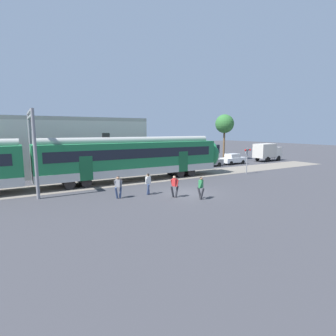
{
  "coord_description": "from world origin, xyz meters",
  "views": [
    {
      "loc": [
        -11.63,
        -17.06,
        4.98
      ],
      "look_at": [
        0.07,
        3.17,
        1.6
      ],
      "focal_mm": 28.0,
      "sensor_mm": 36.0,
      "label": 1
    }
  ],
  "objects_px": {
    "pedestrian_red": "(175,184)",
    "crossing_signal": "(247,156)",
    "pedestrian_grey": "(118,185)",
    "pedestrian_white": "(148,182)",
    "box_truck": "(267,151)",
    "commuter_train": "(38,163)",
    "pedestrian_green": "(201,186)",
    "parked_car_grey": "(208,161)",
    "parked_car_white": "(233,159)"
  },
  "relations": [
    {
      "from": "pedestrian_white",
      "to": "pedestrian_green",
      "type": "relative_size",
      "value": 1.0
    },
    {
      "from": "box_truck",
      "to": "crossing_signal",
      "type": "relative_size",
      "value": 1.79
    },
    {
      "from": "parked_car_grey",
      "to": "crossing_signal",
      "type": "xyz_separation_m",
      "value": [
        -0.02,
        -7.0,
        1.23
      ]
    },
    {
      "from": "pedestrian_red",
      "to": "crossing_signal",
      "type": "distance_m",
      "value": 13.72
    },
    {
      "from": "parked_car_white",
      "to": "box_truck",
      "type": "relative_size",
      "value": 0.76
    },
    {
      "from": "pedestrian_grey",
      "to": "crossing_signal",
      "type": "relative_size",
      "value": 0.56
    },
    {
      "from": "pedestrian_white",
      "to": "box_truck",
      "type": "bearing_deg",
      "value": 21.72
    },
    {
      "from": "pedestrian_green",
      "to": "pedestrian_white",
      "type": "bearing_deg",
      "value": 130.16
    },
    {
      "from": "pedestrian_green",
      "to": "box_truck",
      "type": "relative_size",
      "value": 0.31
    },
    {
      "from": "pedestrian_white",
      "to": "parked_car_grey",
      "type": "height_order",
      "value": "pedestrian_white"
    },
    {
      "from": "pedestrian_white",
      "to": "crossing_signal",
      "type": "distance_m",
      "value": 14.47
    },
    {
      "from": "pedestrian_grey",
      "to": "pedestrian_green",
      "type": "xyz_separation_m",
      "value": [
        5.09,
        -3.23,
        -0.03
      ]
    },
    {
      "from": "pedestrian_grey",
      "to": "parked_car_grey",
      "type": "relative_size",
      "value": 0.41
    },
    {
      "from": "pedestrian_grey",
      "to": "pedestrian_white",
      "type": "height_order",
      "value": "same"
    },
    {
      "from": "pedestrian_grey",
      "to": "parked_car_white",
      "type": "distance_m",
      "value": 23.74
    },
    {
      "from": "pedestrian_white",
      "to": "pedestrian_red",
      "type": "relative_size",
      "value": 1.0
    },
    {
      "from": "commuter_train",
      "to": "pedestrian_grey",
      "type": "height_order",
      "value": "commuter_train"
    },
    {
      "from": "pedestrian_grey",
      "to": "box_truck",
      "type": "relative_size",
      "value": 0.31
    },
    {
      "from": "pedestrian_white",
      "to": "pedestrian_green",
      "type": "xyz_separation_m",
      "value": [
        2.69,
        -3.19,
        0.0
      ]
    },
    {
      "from": "pedestrian_red",
      "to": "box_truck",
      "type": "xyz_separation_m",
      "value": [
        25.23,
        12.37,
        0.58
      ]
    },
    {
      "from": "box_truck",
      "to": "crossing_signal",
      "type": "height_order",
      "value": "crossing_signal"
    },
    {
      "from": "pedestrian_grey",
      "to": "parked_car_white",
      "type": "height_order",
      "value": "pedestrian_grey"
    },
    {
      "from": "pedestrian_red",
      "to": "pedestrian_white",
      "type": "bearing_deg",
      "value": 126.7
    },
    {
      "from": "pedestrian_white",
      "to": "pedestrian_red",
      "type": "xyz_separation_m",
      "value": [
        1.33,
        -1.79,
        0.03
      ]
    },
    {
      "from": "pedestrian_white",
      "to": "parked_car_white",
      "type": "height_order",
      "value": "pedestrian_white"
    },
    {
      "from": "parked_car_white",
      "to": "crossing_signal",
      "type": "bearing_deg",
      "value": -123.78
    },
    {
      "from": "pedestrian_grey",
      "to": "pedestrian_green",
      "type": "relative_size",
      "value": 1.0
    },
    {
      "from": "commuter_train",
      "to": "parked_car_grey",
      "type": "relative_size",
      "value": 9.32
    },
    {
      "from": "commuter_train",
      "to": "pedestrian_red",
      "type": "distance_m",
      "value": 11.66
    },
    {
      "from": "pedestrian_green",
      "to": "parked_car_grey",
      "type": "distance_m",
      "value": 17.57
    },
    {
      "from": "pedestrian_white",
      "to": "pedestrian_green",
      "type": "bearing_deg",
      "value": -49.84
    },
    {
      "from": "pedestrian_white",
      "to": "pedestrian_green",
      "type": "distance_m",
      "value": 4.17
    },
    {
      "from": "pedestrian_red",
      "to": "crossing_signal",
      "type": "height_order",
      "value": "crossing_signal"
    },
    {
      "from": "commuter_train",
      "to": "pedestrian_red",
      "type": "bearing_deg",
      "value": -42.41
    },
    {
      "from": "commuter_train",
      "to": "pedestrian_grey",
      "type": "relative_size",
      "value": 22.83
    },
    {
      "from": "pedestrian_green",
      "to": "parked_car_grey",
      "type": "height_order",
      "value": "pedestrian_green"
    },
    {
      "from": "pedestrian_green",
      "to": "parked_car_white",
      "type": "xyz_separation_m",
      "value": [
        16.25,
        13.62,
        -0.18
      ]
    },
    {
      "from": "pedestrian_red",
      "to": "pedestrian_green",
      "type": "height_order",
      "value": "same"
    },
    {
      "from": "box_truck",
      "to": "parked_car_grey",
      "type": "bearing_deg",
      "value": -178.12
    },
    {
      "from": "commuter_train",
      "to": "pedestrian_grey",
      "type": "distance_m",
      "value": 7.79
    },
    {
      "from": "commuter_train",
      "to": "pedestrian_green",
      "type": "height_order",
      "value": "commuter_train"
    },
    {
      "from": "parked_car_white",
      "to": "crossing_signal",
      "type": "xyz_separation_m",
      "value": [
        -4.85,
        -7.26,
        1.23
      ]
    },
    {
      "from": "parked_car_grey",
      "to": "parked_car_white",
      "type": "xyz_separation_m",
      "value": [
        4.83,
        0.26,
        0.0
      ]
    },
    {
      "from": "crossing_signal",
      "to": "box_truck",
      "type": "bearing_deg",
      "value": 30.71
    },
    {
      "from": "pedestrian_red",
      "to": "box_truck",
      "type": "height_order",
      "value": "box_truck"
    },
    {
      "from": "box_truck",
      "to": "pedestrian_white",
      "type": "bearing_deg",
      "value": -158.28
    },
    {
      "from": "parked_car_white",
      "to": "pedestrian_white",
      "type": "bearing_deg",
      "value": -151.16
    },
    {
      "from": "commuter_train",
      "to": "crossing_signal",
      "type": "bearing_deg",
      "value": -7.63
    },
    {
      "from": "pedestrian_white",
      "to": "crossing_signal",
      "type": "xyz_separation_m",
      "value": [
        14.08,
        3.17,
        1.05
      ]
    },
    {
      "from": "commuter_train",
      "to": "box_truck",
      "type": "relative_size",
      "value": 7.09
    }
  ]
}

